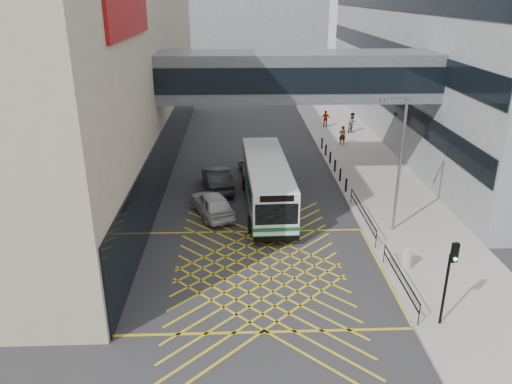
{
  "coord_description": "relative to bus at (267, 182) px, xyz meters",
  "views": [
    {
      "loc": [
        -0.95,
        -20.77,
        12.51
      ],
      "look_at": [
        0.0,
        4.0,
        2.6
      ],
      "focal_mm": 35.0,
      "sensor_mm": 36.0,
      "label": 1
    }
  ],
  "objects": [
    {
      "name": "street_lamp",
      "position": [
        6.74,
        -3.91,
        2.8
      ],
      "size": [
        1.67,
        0.71,
        7.48
      ],
      "rotation": [
        0.0,
        0.0,
        0.31
      ],
      "color": "slate",
      "rests_on": "pavement"
    },
    {
      "name": "kerb_railings",
      "position": [
        5.33,
        -6.29,
        -0.74
      ],
      "size": [
        0.05,
        12.54,
        1.0
      ],
      "color": "black",
      "rests_on": "pavement"
    },
    {
      "name": "car_white",
      "position": [
        -3.36,
        -1.2,
        -0.87
      ],
      "size": [
        3.52,
        5.11,
        1.5
      ],
      "primitive_type": "imported",
      "rotation": [
        0.0,
        0.0,
        3.51
      ],
      "color": "silver",
      "rests_on": "ground"
    },
    {
      "name": "pedestrian_a",
      "position": [
        7.37,
        12.96,
        -0.63
      ],
      "size": [
        0.66,
        0.48,
        1.66
      ],
      "primitive_type": "imported",
      "rotation": [
        0.0,
        0.0,
        3.15
      ],
      "color": "gray",
      "rests_on": "pavement"
    },
    {
      "name": "bollards",
      "position": [
        5.43,
        6.93,
        -1.01
      ],
      "size": [
        0.14,
        10.14,
        0.9
      ],
      "color": "black",
      "rests_on": "pavement"
    },
    {
      "name": "box_junction",
      "position": [
        -0.82,
        -8.07,
        -1.62
      ],
      "size": [
        12.0,
        9.0,
        0.01
      ],
      "color": "gold",
      "rests_on": "ground"
    },
    {
      "name": "car_silver",
      "position": [
        -0.5,
        5.58,
        -0.87
      ],
      "size": [
        2.7,
        5.05,
        1.49
      ],
      "primitive_type": "imported",
      "rotation": [
        0.0,
        0.0,
        3.29
      ],
      "color": "gray",
      "rests_on": "ground"
    },
    {
      "name": "pavement",
      "position": [
        8.18,
        6.93,
        -1.54
      ],
      "size": [
        6.0,
        54.0,
        0.16
      ],
      "primitive_type": "cube",
      "color": "#A49E96",
      "rests_on": "ground"
    },
    {
      "name": "skybridge",
      "position": [
        2.18,
        3.93,
        5.88
      ],
      "size": [
        20.0,
        4.1,
        3.0
      ],
      "color": "#4D5258",
      "rests_on": "ground"
    },
    {
      "name": "building_far",
      "position": [
        -2.82,
        51.93,
        7.38
      ],
      "size": [
        28.0,
        16.0,
        18.0
      ],
      "primitive_type": "cube",
      "color": "gray",
      "rests_on": "ground"
    },
    {
      "name": "litter_bin",
      "position": [
        6.26,
        -8.05,
        -0.97
      ],
      "size": [
        0.57,
        0.57,
        0.98
      ],
      "primitive_type": "cylinder",
      "color": "#ADA89E",
      "rests_on": "pavement"
    },
    {
      "name": "ground",
      "position": [
        -0.82,
        -8.07,
        -1.62
      ],
      "size": [
        120.0,
        120.0,
        0.0
      ],
      "primitive_type": "plane",
      "color": "#333335"
    },
    {
      "name": "pedestrian_c",
      "position": [
        6.95,
        19.2,
        -0.65
      ],
      "size": [
        1.01,
        0.6,
        1.62
      ],
      "primitive_type": "imported",
      "rotation": [
        0.0,
        0.0,
        2.99
      ],
      "color": "gray",
      "rests_on": "pavement"
    },
    {
      "name": "bus",
      "position": [
        0.0,
        0.0,
        0.0
      ],
      "size": [
        2.99,
        10.88,
        3.03
      ],
      "rotation": [
        0.0,
        0.0,
        0.04
      ],
      "color": "silver",
      "rests_on": "ground"
    },
    {
      "name": "pedestrian_b",
      "position": [
        9.12,
        16.89,
        -0.51
      ],
      "size": [
        1.07,
        1.01,
        1.91
      ],
      "primitive_type": "imported",
      "rotation": [
        0.0,
        0.0,
        0.67
      ],
      "color": "gray",
      "rests_on": "pavement"
    },
    {
      "name": "car_dark",
      "position": [
        -3.18,
        2.97,
        -0.85
      ],
      "size": [
        2.77,
        5.2,
        1.54
      ],
      "primitive_type": "imported",
      "rotation": [
        0.0,
        0.0,
        3.32
      ],
      "color": "black",
      "rests_on": "ground"
    },
    {
      "name": "traffic_light",
      "position": [
        6.28,
        -12.57,
        0.96
      ],
      "size": [
        0.29,
        0.44,
        3.72
      ],
      "rotation": [
        0.0,
        0.0,
        0.19
      ],
      "color": "black",
      "rests_on": "pavement"
    }
  ]
}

